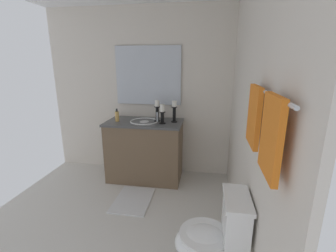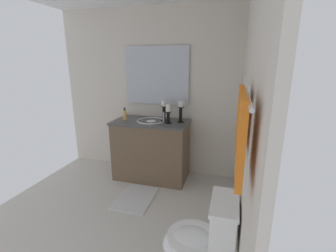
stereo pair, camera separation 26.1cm
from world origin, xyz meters
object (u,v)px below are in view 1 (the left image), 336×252
towel_center (271,136)px  candle_holder_mid (157,110)px  mirror (148,76)px  bath_mat (133,200)px  candle_holder_short (162,113)px  towel_near_vanity (254,116)px  vanity_cabinet (145,150)px  towel_bar (268,93)px  toilet (213,240)px  candle_holder_tall (174,111)px  soap_bottle (117,116)px  sink_basin (144,124)px

towel_center → candle_holder_mid: bearing=-154.6°
mirror → bath_mat: mirror is taller
candle_holder_short → towel_near_vanity: (1.53, 0.88, 0.34)m
vanity_cabinet → towel_bar: bearing=33.1°
candle_holder_short → towel_bar: bearing=27.4°
towel_near_vanity → towel_center: size_ratio=0.98×
mirror → toilet: mirror is taller
candle_holder_tall → towel_near_vanity: (1.64, 0.74, 0.32)m
soap_bottle → bath_mat: size_ratio=0.30×
mirror → candle_holder_mid: bearing=38.5°
candle_holder_mid → bath_mat: size_ratio=0.49×
candle_holder_tall → bath_mat: size_ratio=0.49×
candle_holder_tall → towel_near_vanity: bearing=24.2°
candle_holder_short → candle_holder_mid: (-0.12, -0.10, 0.02)m
vanity_cabinet → toilet: bearing=31.4°
vanity_cabinet → candle_holder_mid: (-0.05, 0.18, 0.59)m
towel_center → towel_near_vanity: bearing=180.0°
towel_near_vanity → bath_mat: (-0.97, -1.16, -1.34)m
vanity_cabinet → mirror: mirror is taller
mirror → towel_center: bearing=26.8°
bath_mat → towel_bar: bearing=45.0°
toilet → bath_mat: 1.39m
candle_holder_mid → towel_center: size_ratio=0.77×
towel_near_vanity → bath_mat: 2.02m
vanity_cabinet → bath_mat: (0.62, 0.00, -0.43)m
vanity_cabinet → towel_center: bearing=29.9°
candle_holder_short → towel_near_vanity: size_ratio=0.70×
candle_holder_tall → candle_holder_short: bearing=-53.1°
soap_bottle → towel_center: 2.53m
towel_center → toilet: bearing=-155.4°
bath_mat → candle_holder_tall: bearing=147.8°
soap_bottle → towel_bar: towel_bar is taller
mirror → towel_center: mirror is taller
candle_holder_tall → towel_center: bearing=19.7°
mirror → candle_holder_short: size_ratio=3.63×
bath_mat → sink_basin: bearing=179.9°
candle_holder_short → toilet: (1.50, 0.68, -0.64)m
sink_basin → towel_center: (2.01, 1.16, 0.52)m
sink_basin → candle_holder_mid: bearing=107.1°
vanity_cabinet → sink_basin: bearing=90.0°
mirror → toilet: 2.36m
candle_holder_tall → bath_mat: bearing=-32.2°
mirror → toilet: bearing=27.3°
candle_holder_short → toilet: size_ratio=0.35×
vanity_cabinet → towel_bar: 2.41m
mirror → soap_bottle: bearing=-49.4°
candle_holder_short → toilet: bearing=24.3°
towel_near_vanity → towel_center: 0.42m
towel_near_vanity → sink_basin: bearing=-144.0°
towel_bar → bath_mat: bearing=-135.0°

